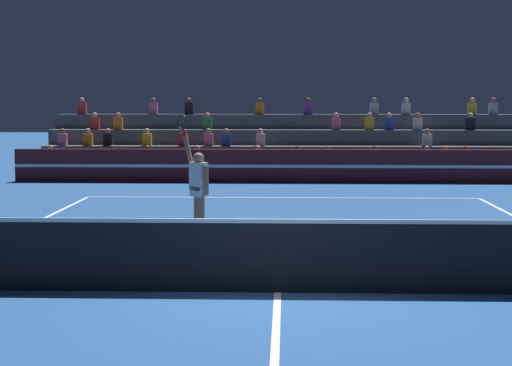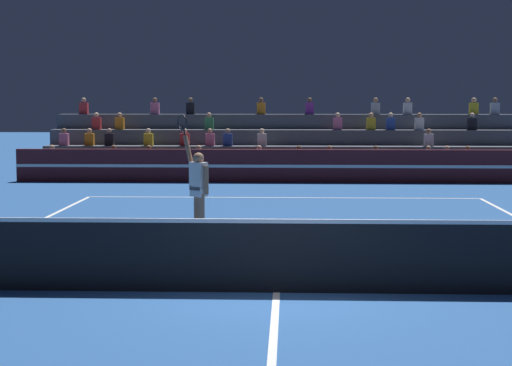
# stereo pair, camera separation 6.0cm
# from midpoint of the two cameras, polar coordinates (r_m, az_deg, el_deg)

# --- Properties ---
(ground_plane) EXTENTS (120.00, 120.00, 0.00)m
(ground_plane) POSITION_cam_midpoint_polar(r_m,az_deg,el_deg) (12.30, 1.32, -7.31)
(ground_plane) COLOR #285699
(court_lines) EXTENTS (11.10, 23.90, 0.01)m
(court_lines) POSITION_cam_midpoint_polar(r_m,az_deg,el_deg) (12.30, 1.32, -7.29)
(court_lines) COLOR white
(court_lines) RESTS_ON ground
(tennis_net) EXTENTS (12.00, 0.10, 1.10)m
(tennis_net) POSITION_cam_midpoint_polar(r_m,az_deg,el_deg) (12.19, 1.32, -4.82)
(tennis_net) COLOR #2D6B38
(tennis_net) RESTS_ON ground
(sponsor_banner_wall) EXTENTS (18.00, 0.26, 1.10)m
(sponsor_banner_wall) POSITION_cam_midpoint_polar(r_m,az_deg,el_deg) (28.46, 1.75, 1.15)
(sponsor_banner_wall) COLOR #51191E
(sponsor_banner_wall) RESTS_ON ground
(bleacher_stand) EXTENTS (17.27, 3.80, 2.83)m
(bleacher_stand) POSITION_cam_midpoint_polar(r_m,az_deg,el_deg) (31.60, 1.77, 2.10)
(bleacher_stand) COLOR #4C515B
(bleacher_stand) RESTS_ON ground
(tennis_player) EXTENTS (0.72, 0.75, 2.49)m
(tennis_player) POSITION_cam_midpoint_polar(r_m,az_deg,el_deg) (16.93, -3.98, -0.39)
(tennis_player) COLOR #9E7051
(tennis_player) RESTS_ON ground
(tennis_ball) EXTENTS (0.07, 0.07, 0.07)m
(tennis_ball) POSITION_cam_midpoint_polar(r_m,az_deg,el_deg) (15.43, 15.10, -4.73)
(tennis_ball) COLOR #C6DB33
(tennis_ball) RESTS_ON ground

